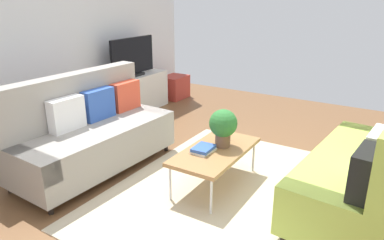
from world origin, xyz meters
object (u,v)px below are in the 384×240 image
(couch_beige, at_px, (91,132))
(tv, at_px, (133,57))
(tv_console, at_px, (134,94))
(couch_green, at_px, (369,170))
(vase_0, at_px, (106,76))
(potted_plant, at_px, (223,125))
(coffee_table, at_px, (215,152))
(storage_trunk, at_px, (175,87))
(bottle_0, at_px, (118,74))
(table_book_0, at_px, (203,151))

(couch_beige, xyz_separation_m, tv, (1.90, 0.97, 0.50))
(tv_console, bearing_deg, couch_green, -107.92)
(tv_console, distance_m, vase_0, 0.72)
(couch_green, relative_size, potted_plant, 4.85)
(coffee_table, xyz_separation_m, tv, (1.52, 2.39, 0.56))
(couch_beige, height_order, couch_green, same)
(potted_plant, distance_m, vase_0, 2.62)
(storage_trunk, relative_size, bottle_0, 2.36)
(tv, xyz_separation_m, storage_trunk, (1.10, -0.08, -0.73))
(couch_beige, distance_m, tv, 2.19)
(tv_console, bearing_deg, potted_plant, -119.83)
(coffee_table, height_order, table_book_0, table_book_0)
(coffee_table, relative_size, tv_console, 0.79)
(couch_green, xyz_separation_m, table_book_0, (-0.39, 1.50, -0.01))
(storage_trunk, bearing_deg, couch_green, -122.07)
(couch_beige, distance_m, potted_plant, 1.54)
(tv, bearing_deg, couch_beige, -152.90)
(coffee_table, relative_size, potted_plant, 2.71)
(coffee_table, relative_size, bottle_0, 4.99)
(couch_beige, bearing_deg, table_book_0, 103.61)
(storage_trunk, distance_m, bottle_0, 1.58)
(couch_green, distance_m, storage_trunk, 4.41)
(potted_plant, distance_m, table_book_0, 0.34)
(vase_0, bearing_deg, storage_trunk, -5.10)
(potted_plant, bearing_deg, table_book_0, 157.19)
(tv_console, height_order, bottle_0, bottle_0)
(couch_beige, bearing_deg, potted_plant, 111.61)
(couch_beige, relative_size, couch_green, 0.98)
(tv_console, bearing_deg, coffee_table, -122.12)
(couch_green, relative_size, bottle_0, 8.93)
(couch_beige, distance_m, table_book_0, 1.37)
(coffee_table, bearing_deg, storage_trunk, 41.50)
(couch_beige, xyz_separation_m, coffee_table, (0.38, -1.42, -0.06))
(storage_trunk, relative_size, table_book_0, 2.17)
(tv, bearing_deg, couch_green, -108.01)
(bottle_0, bearing_deg, tv_console, 5.89)
(coffee_table, distance_m, bottle_0, 2.65)
(bottle_0, bearing_deg, vase_0, 154.88)
(vase_0, xyz_separation_m, bottle_0, (0.19, -0.09, 0.01))
(bottle_0, bearing_deg, table_book_0, -118.47)
(coffee_table, xyz_separation_m, tv_console, (1.52, 2.41, -0.07))
(tv_console, distance_m, storage_trunk, 1.11)
(couch_green, height_order, table_book_0, couch_green)
(storage_trunk, bearing_deg, tv, 175.84)
(couch_green, relative_size, tv_console, 1.41)
(vase_0, distance_m, bottle_0, 0.21)
(coffee_table, height_order, tv, tv)
(coffee_table, relative_size, storage_trunk, 2.12)
(couch_beige, bearing_deg, couch_green, 105.49)
(table_book_0, bearing_deg, coffee_table, -33.43)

